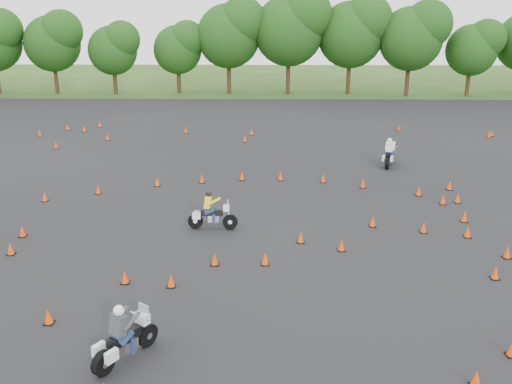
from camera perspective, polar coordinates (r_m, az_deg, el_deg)
The scene contains 7 objects.
ground at distance 21.83m, azimuth -0.18°, elevation -6.32°, with size 140.00×140.00×0.00m, color #2D5119.
asphalt_pad at distance 27.39m, azimuth 0.07°, elevation -1.05°, with size 62.00×62.00×0.00m, color black.
treeline at distance 55.35m, azimuth 4.52°, elevation 13.80°, with size 87.43×32.32×11.17m.
traffic_cones at distance 26.84m, azimuth -0.06°, elevation -0.96°, with size 36.86×33.39×0.45m.
rider_grey at distance 15.90m, azimuth -13.05°, elevation -13.39°, with size 2.26×0.70×1.75m, color #3A3D41, non-canonical shape.
rider_yellow at distance 23.98m, azimuth -4.39°, elevation -1.92°, with size 2.11×0.65×1.63m, color yellow, non-canonical shape.
rider_white at distance 34.30m, azimuth 13.29°, elevation 3.95°, with size 2.20×0.68×1.70m, color white, non-canonical shape.
Camera 1 is at (0.41, -19.82, 9.13)m, focal length 40.00 mm.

